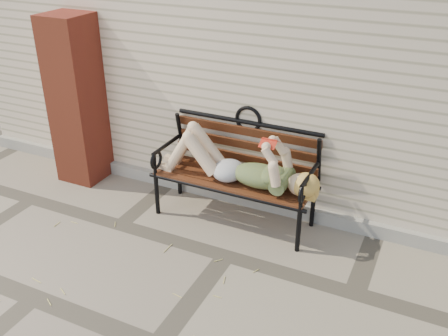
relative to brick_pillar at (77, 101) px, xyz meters
The scene contains 7 objects.
ground 2.62m from the brick_pillar, 18.06° to the right, with size 80.00×80.00×0.00m, color gray.
house_wall 3.26m from the brick_pillar, 44.37° to the left, with size 8.00×4.00×3.00m, color beige.
foundation_strip 2.49m from the brick_pillar, ahead, with size 8.00×0.10×0.15m, color gray.
brick_pillar is the anchor object (origin of this frame).
garden_bench 2.12m from the brick_pillar, ahead, with size 1.83×0.73×1.18m.
reading_woman 2.13m from the brick_pillar, ahead, with size 1.72×0.39×0.54m.
straw_scatter 2.13m from the brick_pillar, 54.14° to the right, with size 2.88×1.71×0.01m.
Camera 1 is at (1.66, -3.55, 2.98)m, focal length 40.00 mm.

